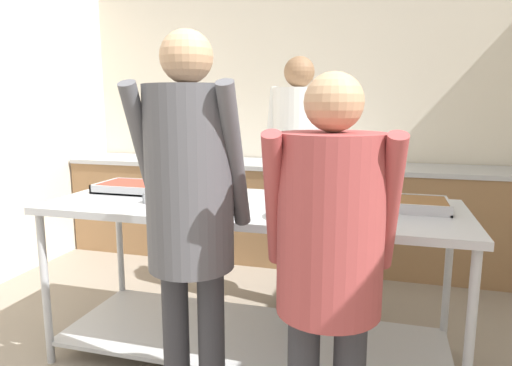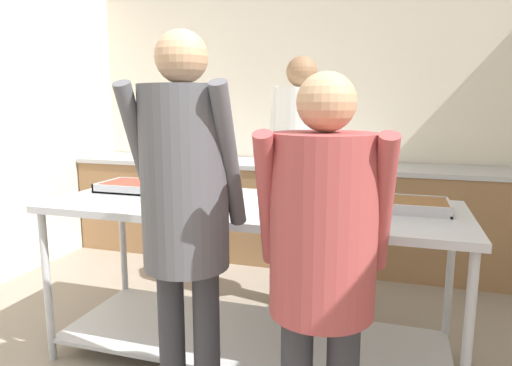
% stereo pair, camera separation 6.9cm
% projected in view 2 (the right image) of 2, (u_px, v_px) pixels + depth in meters
% --- Properties ---
extents(wall_rear, '(4.55, 0.06, 2.65)m').
position_uv_depth(wall_rear, '(306.00, 120.00, 4.52)').
color(wall_rear, beige).
rests_on(wall_rear, ground_plane).
extents(back_counter, '(4.39, 0.65, 0.94)m').
position_uv_depth(back_counter, '(297.00, 212.00, 4.32)').
color(back_counter, olive).
rests_on(back_counter, ground_plane).
extents(serving_counter, '(2.30, 0.86, 0.93)m').
position_uv_depth(serving_counter, '(251.00, 255.00, 2.61)').
color(serving_counter, '#ADAFB5').
rests_on(serving_counter, ground_plane).
extents(serving_tray_greens, '(0.43, 0.32, 0.05)m').
position_uv_depth(serving_tray_greens, '(135.00, 187.00, 2.94)').
color(serving_tray_greens, '#ADAFB5').
rests_on(serving_tray_greens, serving_counter).
extents(serving_tray_roast, '(0.38, 0.33, 0.05)m').
position_uv_depth(serving_tray_roast, '(187.00, 195.00, 2.66)').
color(serving_tray_roast, '#ADAFB5').
rests_on(serving_tray_roast, serving_counter).
extents(plate_stack, '(0.27, 0.27, 0.06)m').
position_uv_depth(plate_stack, '(236.00, 204.00, 2.41)').
color(plate_stack, white).
rests_on(plate_stack, serving_counter).
extents(sauce_pan, '(0.39, 0.25, 0.09)m').
position_uv_depth(sauce_pan, '(300.00, 209.00, 2.21)').
color(sauce_pan, '#ADAFB5').
rests_on(sauce_pan, serving_counter).
extents(serving_tray_vegetables, '(0.48, 0.30, 0.05)m').
position_uv_depth(serving_tray_vegetables, '(401.00, 205.00, 2.41)').
color(serving_tray_vegetables, '#ADAFB5').
rests_on(serving_tray_vegetables, serving_counter).
extents(guest_serving_left, '(0.51, 0.39, 1.59)m').
position_uv_depth(guest_serving_left, '(323.00, 246.00, 1.66)').
color(guest_serving_left, '#2D2D33').
rests_on(guest_serving_left, ground_plane).
extents(guest_serving_right, '(0.47, 0.36, 1.77)m').
position_uv_depth(guest_serving_right, '(185.00, 199.00, 1.87)').
color(guest_serving_right, '#2D2D33').
rests_on(guest_serving_right, ground_plane).
extents(cook_behind_counter, '(0.47, 0.37, 1.80)m').
position_uv_depth(cook_behind_counter, '(300.00, 156.00, 3.18)').
color(cook_behind_counter, '#2D2D33').
rests_on(cook_behind_counter, ground_plane).
extents(water_bottle, '(0.06, 0.06, 0.26)m').
position_uv_depth(water_bottle, '(290.00, 151.00, 4.18)').
color(water_bottle, silver).
rests_on(water_bottle, back_counter).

